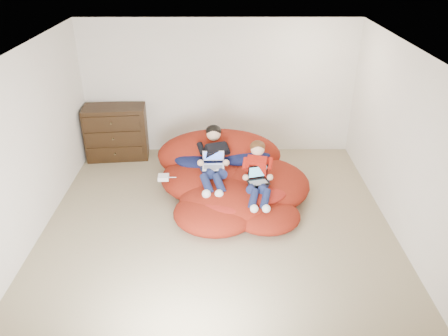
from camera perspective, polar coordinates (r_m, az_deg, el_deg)
room_shell at (r=6.33m, az=-0.83°, el=-5.59°), size 5.10×5.10×2.77m
dresser at (r=8.37m, az=-13.85°, el=4.57°), size 1.16×0.68×1.00m
beanbag_pile at (r=7.01m, az=0.78°, el=-1.50°), size 2.51×2.37×0.95m
cream_pillow at (r=7.60m, az=-3.59°, el=3.89°), size 0.44×0.28×0.28m
older_boy at (r=6.81m, az=-1.40°, el=1.54°), size 0.45×1.20×0.72m
younger_boy at (r=6.48m, az=4.46°, el=-0.47°), size 0.38×0.98×0.73m
laptop_white at (r=6.75m, az=-1.41°, el=0.79°), size 0.34×0.35×0.23m
laptop_black at (r=6.48m, az=4.47°, el=-1.25°), size 0.35×0.32×0.23m
power_adapter at (r=6.82m, az=-7.91°, el=-1.22°), size 0.17×0.17×0.06m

